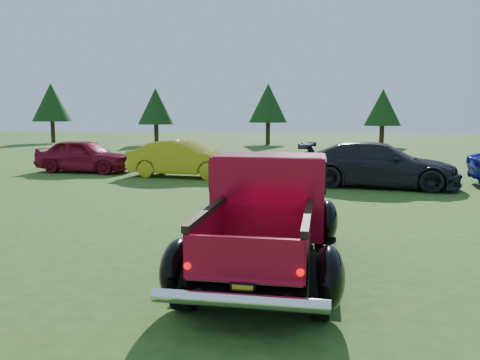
{
  "coord_description": "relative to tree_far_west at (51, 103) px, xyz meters",
  "views": [
    {
      "loc": [
        1.88,
        -7.72,
        2.21
      ],
      "look_at": [
        0.4,
        0.2,
        1.14
      ],
      "focal_mm": 35.0,
      "sensor_mm": 36.0,
      "label": 1
    }
  ],
  "objects": [
    {
      "name": "show_car_red",
      "position": [
        14.16,
        -20.2,
        -2.84
      ],
      "size": [
        4.05,
        1.8,
        1.35
      ],
      "primitive_type": "imported",
      "rotation": [
        0.0,
        0.0,
        1.52
      ],
      "color": "maroon",
      "rests_on": "ground"
    },
    {
      "name": "tree_mid_left",
      "position": [
        19.0,
        1.0,
        -0.14
      ],
      "size": [
        3.2,
        3.2,
        5.0
      ],
      "color": "#332114",
      "rests_on": "ground"
    },
    {
      "name": "tree_mid_right",
      "position": [
        28.0,
        -0.0,
        -0.55
      ],
      "size": [
        2.82,
        2.82,
        4.4
      ],
      "color": "#332114",
      "rests_on": "ground"
    },
    {
      "name": "tree_far_west",
      "position": [
        0.0,
        0.0,
        0.0
      ],
      "size": [
        3.33,
        3.33,
        5.2
      ],
      "color": "#332114",
      "rests_on": "ground"
    },
    {
      "name": "show_car_grey",
      "position": [
        25.5,
        -22.24,
        -2.8
      ],
      "size": [
        5.16,
        2.66,
        1.43
      ],
      "primitive_type": "imported",
      "rotation": [
        0.0,
        0.0,
        1.43
      ],
      "color": "black",
      "rests_on": "ground"
    },
    {
      "name": "tree_west",
      "position": [
        10.0,
        -1.0,
        -0.41
      ],
      "size": [
        2.94,
        2.94,
        4.6
      ],
      "color": "#332114",
      "rests_on": "ground"
    },
    {
      "name": "ground",
      "position": [
        22.0,
        -30.0,
        -3.52
      ],
      "size": [
        120.0,
        120.0,
        0.0
      ],
      "primitive_type": "plane",
      "color": "#254F16",
      "rests_on": "ground"
    },
    {
      "name": "pickup_truck",
      "position": [
        23.06,
        -30.89,
        -2.72
      ],
      "size": [
        2.15,
        4.54,
        1.67
      ],
      "rotation": [
        0.0,
        0.0,
        0.01
      ],
      "color": "black",
      "rests_on": "ground"
    },
    {
      "name": "show_car_yellow",
      "position": [
        18.62,
        -21.0,
        -2.84
      ],
      "size": [
        4.27,
        1.86,
        1.37
      ],
      "primitive_type": "imported",
      "rotation": [
        0.0,
        0.0,
        1.47
      ],
      "color": "#B79D18",
      "rests_on": "ground"
    }
  ]
}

